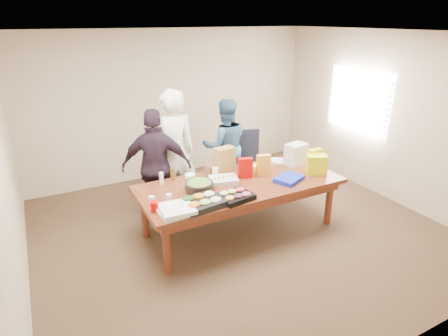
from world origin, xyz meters
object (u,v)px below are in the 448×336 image
conference_table (240,207)px  salad_bowl (199,187)px  office_chair (252,164)px  person_right (225,146)px  person_center (173,153)px  sheet_cake (223,180)px

conference_table → salad_bowl: 0.75m
office_chair → person_right: bearing=162.7°
person_center → sheet_cake: (0.41, -0.84, -0.19)m
conference_table → person_right: person_right is taller
conference_table → salad_bowl: salad_bowl is taller
person_center → salad_bowl: size_ratio=5.18×
sheet_cake → salad_bowl: 0.42m
person_right → sheet_cake: 1.35m
conference_table → office_chair: office_chair is taller
person_center → sheet_cake: person_center is taller
sheet_cake → salad_bowl: (-0.41, -0.10, 0.03)m
person_right → salad_bowl: (-1.06, -1.27, -0.01)m
conference_table → person_right: size_ratio=1.71×
person_right → person_center: bearing=33.9°
person_right → sheet_cake: size_ratio=4.30×
office_chair → person_center: size_ratio=0.53×
conference_table → person_center: person_center is taller
conference_table → salad_bowl: bearing=177.9°
person_center → sheet_cake: size_ratio=5.11×
office_chair → salad_bowl: 1.81m
person_center → sheet_cake: 0.96m
conference_table → sheet_cake: (-0.20, 0.12, 0.41)m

